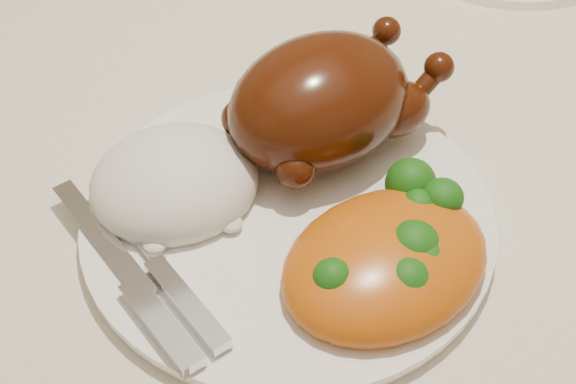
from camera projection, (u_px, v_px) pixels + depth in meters
dining_table at (228, 204)px, 0.71m from camera, size 1.60×0.90×0.76m
tablecloth at (223, 143)px, 0.66m from camera, size 1.73×1.03×0.18m
dinner_plate at (288, 218)px, 0.55m from camera, size 0.36×0.36×0.01m
roast_chicken at (324, 100)px, 0.56m from camera, size 0.17×0.11×0.09m
rice_mound at (175, 183)px, 0.55m from camera, size 0.14×0.13×0.06m
mac_and_cheese at (393, 253)px, 0.50m from camera, size 0.15×0.12×0.05m
cutlery at (153, 286)px, 0.49m from camera, size 0.04×0.18×0.01m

